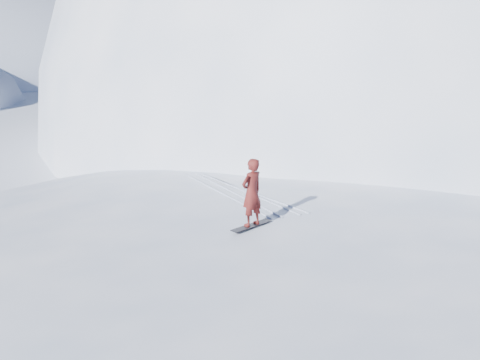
# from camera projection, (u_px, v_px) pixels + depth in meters

# --- Properties ---
(ground) EXTENTS (400.00, 400.00, 0.00)m
(ground) POSITION_uv_depth(u_px,v_px,m) (322.00, 315.00, 15.10)
(ground) COLOR white
(ground) RESTS_ON ground
(near_ridge) EXTENTS (36.00, 28.00, 4.80)m
(near_ridge) POSITION_uv_depth(u_px,v_px,m) (307.00, 268.00, 18.16)
(near_ridge) COLOR white
(near_ridge) RESTS_ON ground
(summit_peak) EXTENTS (60.00, 56.00, 56.00)m
(summit_peak) POSITION_uv_depth(u_px,v_px,m) (410.00, 128.00, 45.80)
(summit_peak) COLOR white
(summit_peak) RESTS_ON ground
(peak_shoulder) EXTENTS (28.00, 24.00, 18.00)m
(peak_shoulder) POSITION_uv_depth(u_px,v_px,m) (316.00, 152.00, 36.52)
(peak_shoulder) COLOR white
(peak_shoulder) RESTS_ON ground
(wind_bumps) EXTENTS (16.00, 14.40, 1.00)m
(wind_bumps) POSITION_uv_depth(u_px,v_px,m) (275.00, 286.00, 16.86)
(wind_bumps) COLOR white
(wind_bumps) RESTS_ON ground
(snowboard) EXTENTS (1.39, 0.83, 0.02)m
(snowboard) POSITION_uv_depth(u_px,v_px,m) (252.00, 226.00, 15.18)
(snowboard) COLOR black
(snowboard) RESTS_ON near_ridge
(snowboarder) EXTENTS (0.84, 0.72, 1.94)m
(snowboarder) POSITION_uv_depth(u_px,v_px,m) (252.00, 192.00, 14.92)
(snowboarder) COLOR maroon
(snowboarder) RESTS_ON snowboard
(board_tracks) EXTENTS (2.49, 5.91, 0.04)m
(board_tracks) POSITION_uv_depth(u_px,v_px,m) (238.00, 192.00, 18.45)
(board_tracks) COLOR silver
(board_tracks) RESTS_ON ground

